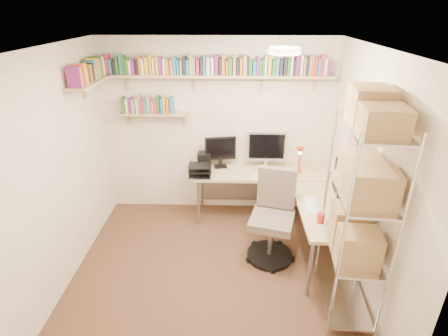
{
  "coord_description": "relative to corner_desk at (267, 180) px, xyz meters",
  "views": [
    {
      "loc": [
        0.23,
        -3.21,
        2.84
      ],
      "look_at": [
        0.13,
        0.55,
        1.09
      ],
      "focal_mm": 28.0,
      "sensor_mm": 36.0,
      "label": 1
    }
  ],
  "objects": [
    {
      "name": "ground",
      "position": [
        -0.7,
        -0.97,
        -0.72
      ],
      "size": [
        3.2,
        3.2,
        0.0
      ],
      "primitive_type": "plane",
      "color": "#47281E",
      "rests_on": "ground"
    },
    {
      "name": "wall_shelves",
      "position": [
        -1.12,
        0.33,
        1.31
      ],
      "size": [
        3.12,
        1.09,
        0.8
      ],
      "color": "tan",
      "rests_on": "ground"
    },
    {
      "name": "wire_rack",
      "position": [
        0.66,
        -1.47,
        0.7
      ],
      "size": [
        0.51,
        0.93,
        2.24
      ],
      "rotation": [
        0.0,
        0.0,
        -0.09
      ],
      "color": "silver",
      "rests_on": "ground"
    },
    {
      "name": "office_chair",
      "position": [
        0.02,
        -0.63,
        -0.25
      ],
      "size": [
        0.61,
        0.62,
        1.12
      ],
      "rotation": [
        0.0,
        0.0,
        -0.26
      ],
      "color": "black",
      "rests_on": "ground"
    },
    {
      "name": "corner_desk",
      "position": [
        0.0,
        0.0,
        0.0
      ],
      "size": [
        1.95,
        1.9,
        1.27
      ],
      "color": "#D0B687",
      "rests_on": "ground"
    },
    {
      "name": "room_shell",
      "position": [
        -0.69,
        -0.97,
        0.82
      ],
      "size": [
        3.24,
        3.04,
        2.52
      ],
      "color": "beige",
      "rests_on": "ground"
    }
  ]
}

